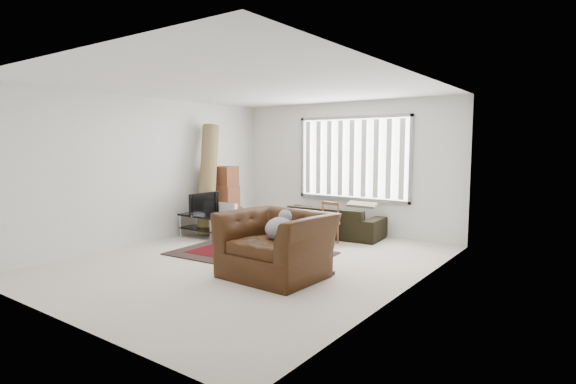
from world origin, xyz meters
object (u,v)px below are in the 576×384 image
side_chair (326,221)px  armchair (277,240)px  tv_stand (202,221)px  moving_boxes (224,201)px  sofa (331,216)px

side_chair → armchair: armchair is taller
tv_stand → side_chair: side_chair is taller
tv_stand → armchair: size_ratio=0.66×
moving_boxes → armchair: moving_boxes is taller
side_chair → tv_stand: bearing=-152.8°
tv_stand → moving_boxes: bearing=101.0°
tv_stand → sofa: (1.95, 1.67, 0.06)m
tv_stand → armchair: bearing=-23.4°
sofa → tv_stand: bearing=35.4°
tv_stand → side_chair: 2.44m
tv_stand → side_chair: size_ratio=1.22×
sofa → armchair: size_ratio=1.47×
tv_stand → sofa: 2.57m
sofa → side_chair: bearing=107.2°
moving_boxes → sofa: 2.29m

